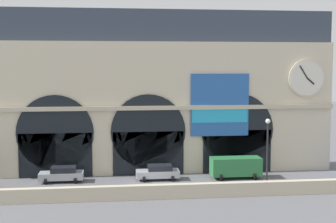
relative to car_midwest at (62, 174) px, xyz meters
The scene contains 7 objects.
ground_plane 9.43m from the car_midwest, 17.93° to the right, with size 200.00×200.00×0.00m, color slate.
quay_parapet_wall 11.49m from the car_midwest, 38.92° to the right, with size 90.00×0.70×1.27m, color beige.
station_building 12.59m from the car_midwest, 25.03° to the left, with size 40.98×4.58×17.72m.
car_midwest is the anchor object (origin of this frame).
car_center 9.76m from the car_midwest, ahead, with size 4.40×2.22×1.55m.
van_mideast 17.87m from the car_midwest, ahead, with size 5.20×2.48×2.20m.
street_lamp_quayside 20.59m from the car_midwest, 18.45° to the right, with size 0.44×0.44×6.90m.
Camera 1 is at (-3.86, -45.02, 11.76)m, focal length 50.64 mm.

